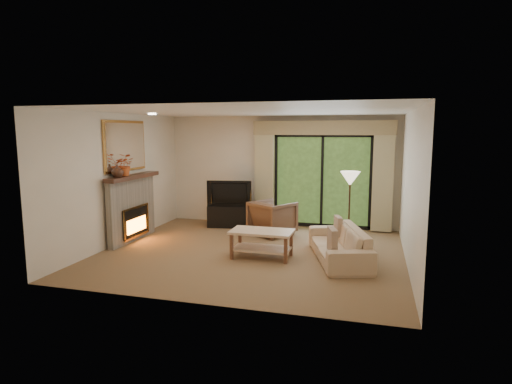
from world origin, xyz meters
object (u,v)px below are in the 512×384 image
(media_console, at_px, (230,216))
(coffee_table, at_px, (262,244))
(armchair, at_px, (272,218))
(sofa, at_px, (339,244))

(media_console, relative_size, coffee_table, 0.92)
(armchair, relative_size, sofa, 0.42)
(armchair, distance_m, coffee_table, 1.69)
(media_console, xyz_separation_m, armchair, (1.16, -0.55, 0.12))
(media_console, height_order, armchair, armchair)
(sofa, distance_m, coffee_table, 1.36)
(sofa, relative_size, coffee_table, 1.77)
(media_console, xyz_separation_m, coffee_table, (1.36, -2.22, -0.01))
(coffee_table, bearing_deg, media_console, 121.55)
(coffee_table, bearing_deg, armchair, 96.84)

